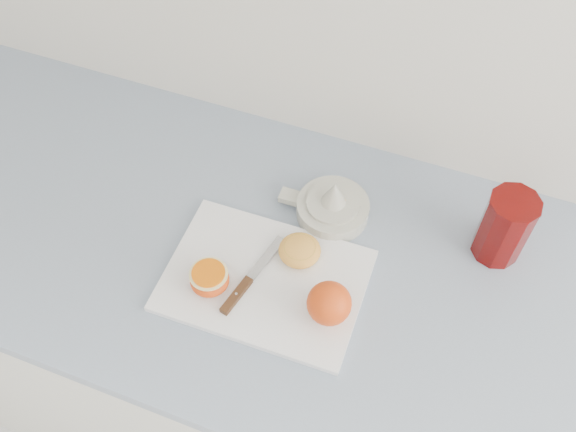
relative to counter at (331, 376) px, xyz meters
The scene contains 8 objects.
counter is the anchor object (origin of this frame).
cutting_board 0.47m from the counter, 154.12° to the right, with size 0.33×0.24×0.01m, color white.
whole_orange 0.50m from the counter, 91.99° to the right, with size 0.07×0.07×0.07m.
half_orange 0.53m from the counter, 152.89° to the right, with size 0.07×0.07×0.04m.
squeezed_shell 0.48m from the counter, behind, with size 0.07×0.07×0.03m.
paring_knife 0.49m from the counter, 147.96° to the right, with size 0.05×0.17×0.01m.
citrus_juicer 0.49m from the counter, 118.97° to the left, with size 0.17×0.13×0.09m.
red_tumbler 0.58m from the counter, 32.24° to the left, with size 0.09×0.09×0.14m.
Camera 1 is at (0.31, 1.14, 1.84)m, focal length 40.00 mm.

